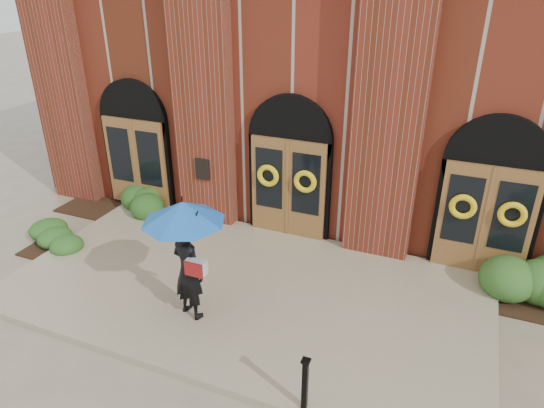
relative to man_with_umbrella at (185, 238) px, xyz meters
The scene contains 7 objects.
ground 2.20m from the man_with_umbrella, 61.65° to the left, with size 90.00×90.00×0.00m, color gray.
landing 2.21m from the man_with_umbrella, 64.74° to the left, with size 10.00×5.30×0.15m, color gray.
church_building 9.98m from the man_with_umbrella, 86.71° to the left, with size 16.20×12.53×7.00m.
man_with_umbrella is the anchor object (origin of this frame).
metal_post 3.29m from the man_with_umbrella, 25.17° to the right, with size 0.13×0.13×0.96m.
hedge_wall_left 5.85m from the man_with_umbrella, 145.01° to the left, with size 2.80×1.12×0.72m, color #224A18.
hedge_front_left 4.93m from the man_with_umbrella, 167.02° to the left, with size 1.24×1.07×0.44m, color #26511C.
Camera 1 is at (3.81, -7.49, 6.22)m, focal length 32.00 mm.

